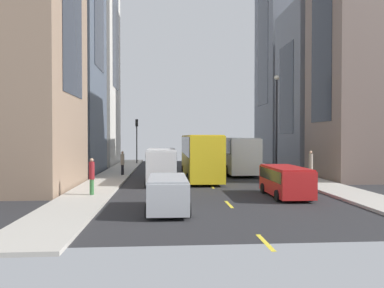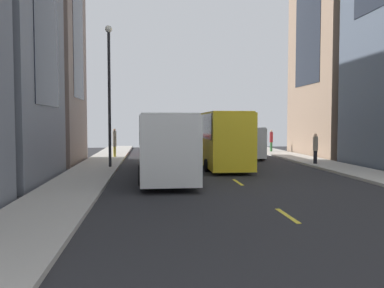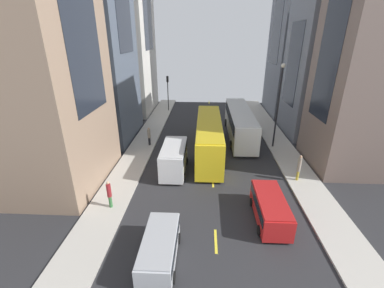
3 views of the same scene
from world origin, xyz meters
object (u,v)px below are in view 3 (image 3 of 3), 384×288
object	(u,v)px
car_silver_1	(160,247)
traffic_light_near_corner	(168,87)
streetcar_yellow	(209,134)
pedestrian_crossing_near	(109,194)
pedestrian_crossing_mid	(299,167)
delivery_van_white	(174,157)
car_red_0	(270,207)
city_bus_white	(240,121)
pedestrian_waiting_curb	(149,136)

from	to	relation	value
car_silver_1	traffic_light_near_corner	xyz separation A→B (m)	(3.59, -30.27, 3.05)
streetcar_yellow	pedestrian_crossing_near	distance (m)	12.14
pedestrian_crossing_mid	delivery_van_white	bearing A→B (deg)	27.85
car_red_0	pedestrian_crossing_mid	xyz separation A→B (m)	(-3.50, -5.12, 0.37)
delivery_van_white	traffic_light_near_corner	bearing A→B (deg)	-80.94
traffic_light_near_corner	pedestrian_crossing_near	bearing A→B (deg)	88.44
city_bus_white	car_silver_1	bearing A→B (deg)	71.17
delivery_van_white	car_silver_1	size ratio (longest dim) A/B	1.15
delivery_van_white	pedestrian_waiting_curb	bearing A→B (deg)	-59.12
delivery_van_white	car_red_0	bearing A→B (deg)	138.75
streetcar_yellow	car_red_0	bearing A→B (deg)	110.86
streetcar_yellow	car_silver_1	size ratio (longest dim) A/B	2.85
delivery_van_white	pedestrian_crossing_near	bearing A→B (deg)	55.06
car_red_0	traffic_light_near_corner	xyz separation A→B (m)	(10.38, -26.49, 2.97)
streetcar_yellow	pedestrian_crossing_near	xyz separation A→B (m)	(7.10, 9.81, -0.85)
streetcar_yellow	traffic_light_near_corner	distance (m)	17.36
city_bus_white	pedestrian_crossing_near	distance (m)	18.45
pedestrian_waiting_curb	traffic_light_near_corner	distance (m)	14.74
pedestrian_crossing_near	streetcar_yellow	bearing A→B (deg)	27.79
city_bus_white	streetcar_yellow	distance (m)	6.32
streetcar_yellow	car_red_0	size ratio (longest dim) A/B	2.63
car_silver_1	pedestrian_crossing_mid	world-z (taller)	pedestrian_crossing_mid
pedestrian_waiting_curb	pedestrian_crossing_mid	distance (m)	15.68
streetcar_yellow	traffic_light_near_corner	world-z (taller)	traffic_light_near_corner
pedestrian_crossing_near	traffic_light_near_corner	xyz separation A→B (m)	(-0.71, -25.84, 2.72)
city_bus_white	pedestrian_crossing_mid	world-z (taller)	city_bus_white
pedestrian_waiting_curb	pedestrian_crossing_near	xyz separation A→B (m)	(0.50, 11.36, 0.02)
pedestrian_crossing_near	traffic_light_near_corner	bearing A→B (deg)	62.10
traffic_light_near_corner	pedestrian_crossing_mid	bearing A→B (deg)	123.00
streetcar_yellow	car_red_0	xyz separation A→B (m)	(-3.99, 10.46, -1.10)
city_bus_white	car_silver_1	world-z (taller)	city_bus_white
pedestrian_crossing_mid	car_red_0	bearing A→B (deg)	89.69
streetcar_yellow	delivery_van_white	world-z (taller)	streetcar_yellow
delivery_van_white	car_red_0	distance (m)	9.53
city_bus_white	car_silver_1	size ratio (longest dim) A/B	2.89
car_red_0	car_silver_1	bearing A→B (deg)	29.07
city_bus_white	pedestrian_crossing_near	xyz separation A→B (m)	(10.87, 14.88, -0.74)
pedestrian_waiting_curb	pedestrian_crossing_near	distance (m)	11.37
car_silver_1	city_bus_white	bearing A→B (deg)	-108.83
car_silver_1	traffic_light_near_corner	distance (m)	30.63
city_bus_white	traffic_light_near_corner	world-z (taller)	traffic_light_near_corner
pedestrian_crossing_near	traffic_light_near_corner	distance (m)	25.99
car_red_0	pedestrian_crossing_near	world-z (taller)	pedestrian_crossing_near
pedestrian_crossing_near	traffic_light_near_corner	world-z (taller)	traffic_light_near_corner
streetcar_yellow	pedestrian_waiting_curb	size ratio (longest dim) A/B	6.06
streetcar_yellow	pedestrian_waiting_curb	world-z (taller)	streetcar_yellow
streetcar_yellow	delivery_van_white	distance (m)	5.29
streetcar_yellow	car_silver_1	bearing A→B (deg)	78.84
delivery_van_white	pedestrian_waiting_curb	xyz separation A→B (m)	(3.43, -5.74, -0.26)
pedestrian_crossing_near	pedestrian_crossing_mid	size ratio (longest dim) A/B	0.90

